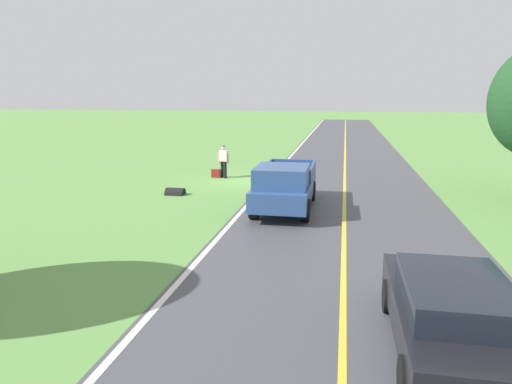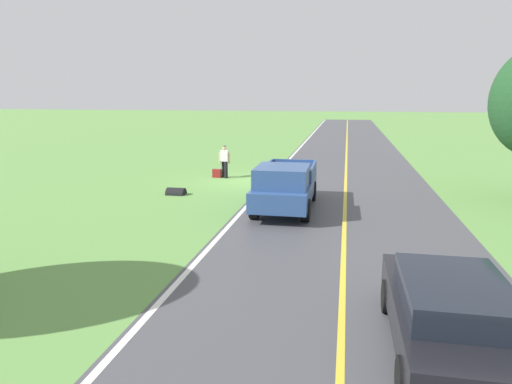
{
  "view_description": "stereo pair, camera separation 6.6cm",
  "coord_description": "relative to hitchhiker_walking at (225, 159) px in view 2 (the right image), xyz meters",
  "views": [
    {
      "loc": [
        -4.87,
        22.33,
        4.32
      ],
      "look_at": [
        -2.35,
        9.23,
        1.46
      ],
      "focal_mm": 32.04,
      "sensor_mm": 36.0,
      "label": 1
    },
    {
      "loc": [
        -4.94,
        22.32,
        4.32
      ],
      "look_at": [
        -2.35,
        9.23,
        1.46
      ],
      "focal_mm": 32.04,
      "sensor_mm": 36.0,
      "label": 2
    }
  ],
  "objects": [
    {
      "name": "pickup_truck_passing",
      "position": [
        -4.05,
        6.32,
        -0.01
      ],
      "size": [
        2.13,
        5.41,
        1.82
      ],
      "color": "#2D4C84",
      "rests_on": "ground"
    },
    {
      "name": "lane_centre_line",
      "position": [
        -6.3,
        0.77,
        -0.98
      ],
      "size": [
        0.14,
        117.6,
        0.0
      ],
      "primitive_type": "cube",
      "color": "gold",
      "rests_on": "ground"
    },
    {
      "name": "sedan_mid_oncoming",
      "position": [
        -8.06,
        15.61,
        -0.23
      ],
      "size": [
        1.94,
        4.41,
        1.41
      ],
      "color": "black",
      "rests_on": "ground"
    },
    {
      "name": "road_surface",
      "position": [
        -6.3,
        0.77,
        -0.98
      ],
      "size": [
        7.97,
        120.0,
        0.0
      ],
      "primitive_type": "cube",
      "color": "#47474C",
      "rests_on": "ground"
    },
    {
      "name": "drainage_culvert",
      "position": [
        1.03,
        4.47,
        -0.98
      ],
      "size": [
        0.8,
        0.6,
        0.6
      ],
      "primitive_type": "cylinder",
      "rotation": [
        0.0,
        1.57,
        0.0
      ],
      "color": "black",
      "rests_on": "ground"
    },
    {
      "name": "lane_edge_line",
      "position": [
        -2.5,
        0.77,
        -0.98
      ],
      "size": [
        0.16,
        117.6,
        0.0
      ],
      "primitive_type": "cube",
      "color": "silver",
      "rests_on": "ground"
    },
    {
      "name": "ground_plane",
      "position": [
        -1.31,
        0.77,
        -0.98
      ],
      "size": [
        200.0,
        200.0,
        0.0
      ],
      "primitive_type": "plane",
      "color": "#609347"
    },
    {
      "name": "suitcase_carried",
      "position": [
        0.42,
        0.07,
        -0.76
      ],
      "size": [
        0.47,
        0.22,
        0.45
      ],
      "primitive_type": "cube",
      "rotation": [
        0.0,
        0.0,
        1.54
      ],
      "color": "maroon",
      "rests_on": "ground"
    },
    {
      "name": "hitchhiker_walking",
      "position": [
        0.0,
        0.0,
        0.0
      ],
      "size": [
        0.62,
        0.52,
        1.75
      ],
      "color": "black",
      "rests_on": "ground"
    }
  ]
}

